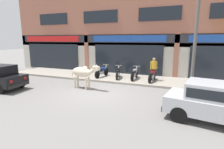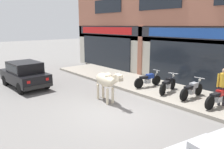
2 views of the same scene
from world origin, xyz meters
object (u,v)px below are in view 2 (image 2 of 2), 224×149
Objects in this scene: cow at (106,81)px; motorcycle_0 at (148,80)px; motorcycle_2 at (192,90)px; pedestrian at (223,83)px; motorcycle_1 at (168,85)px; car_0 at (25,73)px; motorcycle_3 at (219,97)px.

cow is 1.19× the size of motorcycle_0.
motorcycle_2 is 1.13× the size of pedestrian.
motorcycle_2 is (1.26, 0.08, 0.00)m from motorcycle_1.
cow is 4.94m from pedestrian.
car_0 reaches higher than motorcycle_2.
motorcycle_3 is at bearing -0.69° from motorcycle_0.
motorcycle_1 and motorcycle_2 have the same top height.
car_0 is 6.91m from motorcycle_0.
motorcycle_1 is 2.56m from motorcycle_3.
motorcycle_1 is at bearing 68.41° from cow.
motorcycle_1 and motorcycle_3 have the same top height.
motorcycle_3 is at bearing -1.49° from motorcycle_1.
motorcycle_1 is (6.06, 5.03, -0.28)m from car_0.
pedestrian is at bearing 78.22° from motorcycle_3.
cow is 3.99m from motorcycle_2.
car_0 is at bearing -145.07° from motorcycle_2.
cow is 1.20× the size of motorcycle_1.
motorcycle_1 is at bearing 39.70° from car_0.
motorcycle_0 is 2.57m from motorcycle_2.
car_0 is 2.04× the size of motorcycle_0.
car_0 is at bearing -157.58° from cow.
car_0 is at bearing -140.30° from motorcycle_1.
pedestrian is (2.60, 0.13, 0.60)m from motorcycle_1.
pedestrian is at bearing 30.81° from car_0.
cow is at bearing -140.27° from pedestrian.
motorcycle_0 is (4.75, 5.01, -0.28)m from car_0.
motorcycle_2 is (2.57, 0.10, 0.00)m from motorcycle_0.
motorcycle_0 is at bearing 179.31° from motorcycle_3.
cow is 1.34× the size of pedestrian.
motorcycle_1 is at bearing -176.32° from motorcycle_2.
pedestrian is at bearing 2.93° from motorcycle_1.
car_0 is 2.03× the size of motorcycle_3.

